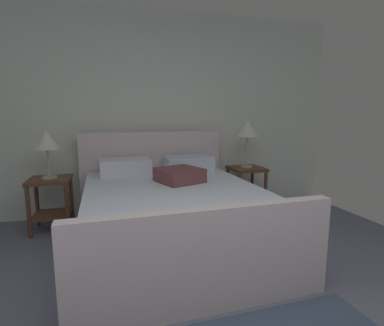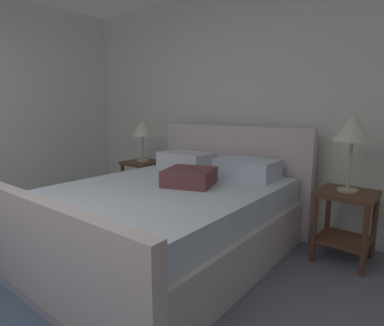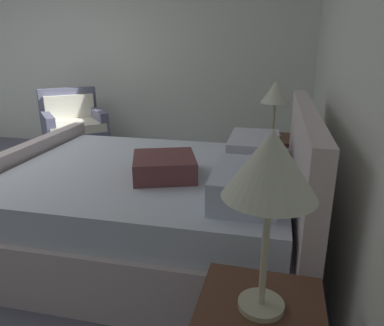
% 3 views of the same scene
% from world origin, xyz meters
% --- Properties ---
extents(wall_back, '(5.20, 0.12, 2.64)m').
position_xyz_m(wall_back, '(0.00, 3.32, 1.32)').
color(wall_back, silver).
rests_on(wall_back, ground).
extents(bed, '(1.85, 2.21, 1.09)m').
position_xyz_m(bed, '(0.00, 2.07, 0.34)').
color(bed, silver).
rests_on(bed, ground).
extents(nightstand_right, '(0.44, 0.44, 0.60)m').
position_xyz_m(nightstand_right, '(1.22, 2.88, 0.40)').
color(nightstand_right, brown).
rests_on(nightstand_right, ground).
extents(table_lamp_right, '(0.30, 0.30, 0.63)m').
position_xyz_m(table_lamp_right, '(1.22, 2.88, 1.11)').
color(table_lamp_right, '#B7B293').
rests_on(table_lamp_right, nightstand_right).
extents(nightstand_left, '(0.44, 0.44, 0.60)m').
position_xyz_m(nightstand_left, '(-1.21, 2.83, 0.40)').
color(nightstand_left, brown).
rests_on(nightstand_left, ground).
extents(table_lamp_left, '(0.27, 0.27, 0.53)m').
position_xyz_m(table_lamp_left, '(-1.21, 2.83, 1.01)').
color(table_lamp_left, '#B7B293').
rests_on(table_lamp_left, nightstand_left).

